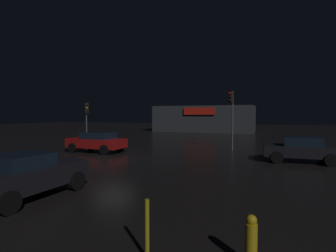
% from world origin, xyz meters
% --- Properties ---
extents(ground_plane, '(120.00, 120.00, 0.00)m').
position_xyz_m(ground_plane, '(0.00, 0.00, 0.00)').
color(ground_plane, black).
extents(store_building, '(15.47, 8.33, 4.08)m').
position_xyz_m(store_building, '(-0.60, 28.16, 2.04)').
color(store_building, '#33383D').
rests_on(store_building, ground).
extents(traffic_signal_main, '(0.43, 0.42, 3.84)m').
position_xyz_m(traffic_signal_main, '(-6.96, 6.32, 2.90)').
color(traffic_signal_main, '#595B60').
rests_on(traffic_signal_main, ground).
extents(traffic_signal_opposite, '(0.42, 0.42, 4.55)m').
position_xyz_m(traffic_signal_opposite, '(6.30, 6.68, 3.37)').
color(traffic_signal_opposite, '#595B60').
rests_on(traffic_signal_opposite, ground).
extents(car_near, '(4.31, 2.16, 1.48)m').
position_xyz_m(car_near, '(-2.80, 2.20, 0.79)').
color(car_near, '#A51414').
rests_on(car_near, ground).
extents(car_far, '(2.22, 3.97, 1.50)m').
position_xyz_m(car_far, '(1.36, -7.25, 0.78)').
color(car_far, black).
rests_on(car_far, ground).
extents(car_crossing, '(4.11, 2.06, 1.48)m').
position_xyz_m(car_crossing, '(10.71, 3.08, 0.78)').
color(car_crossing, black).
rests_on(car_crossing, ground).
extents(fire_hydrant, '(0.22, 0.22, 0.97)m').
position_xyz_m(fire_hydrant, '(8.59, -8.68, 0.48)').
color(fire_hydrant, gold).
rests_on(fire_hydrant, ground).
extents(bollard_kerb_a, '(0.09, 0.09, 1.17)m').
position_xyz_m(bollard_kerb_a, '(6.71, -9.12, 0.58)').
color(bollard_kerb_a, gold).
rests_on(bollard_kerb_a, ground).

